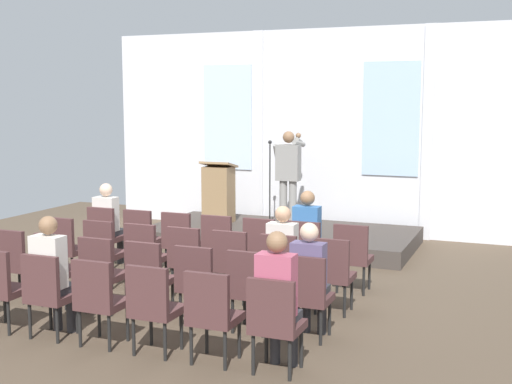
# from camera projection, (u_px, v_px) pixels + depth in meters

# --- Properties ---
(ground_plane) EXTENTS (13.07, 13.07, 0.00)m
(ground_plane) POSITION_uv_depth(u_px,v_px,m) (188.00, 297.00, 8.91)
(ground_plane) COLOR brown
(rear_partition) EXTENTS (8.30, 0.14, 3.93)m
(rear_partition) POSITION_uv_depth(u_px,v_px,m) (308.00, 131.00, 13.25)
(rear_partition) COLOR silver
(rear_partition) RESTS_ON ground
(stage_platform) EXTENTS (4.70, 2.30, 0.29)m
(stage_platform) POSITION_uv_depth(u_px,v_px,m) (281.00, 236.00, 12.18)
(stage_platform) COLOR #3F3833
(stage_platform) RESTS_ON ground
(speaker) EXTENTS (0.51, 0.69, 1.74)m
(speaker) POSITION_uv_depth(u_px,v_px,m) (288.00, 172.00, 12.14)
(speaker) COLOR gray
(speaker) RESTS_ON stage_platform
(mic_stand) EXTENTS (0.28, 0.28, 1.55)m
(mic_stand) POSITION_uv_depth(u_px,v_px,m) (270.00, 206.00, 12.57)
(mic_stand) COLOR black
(mic_stand) RESTS_ON stage_platform
(lectern) EXTENTS (0.60, 0.48, 1.16)m
(lectern) POSITION_uv_depth(u_px,v_px,m) (219.00, 193.00, 12.73)
(lectern) COLOR #93724C
(lectern) RESTS_ON stage_platform
(chair_r0_c0) EXTENTS (0.46, 0.44, 0.94)m
(chair_r0_c0) POSITION_uv_depth(u_px,v_px,m) (105.00, 233.00, 10.48)
(chair_r0_c0) COLOR black
(chair_r0_c0) RESTS_ON ground
(audience_r0_c0) EXTENTS (0.36, 0.39, 1.30)m
(audience_r0_c0) POSITION_uv_depth(u_px,v_px,m) (108.00, 220.00, 10.53)
(audience_r0_c0) COLOR #2D2D33
(audience_r0_c0) RESTS_ON ground
(chair_r0_c1) EXTENTS (0.46, 0.44, 0.94)m
(chair_r0_c1) POSITION_uv_depth(u_px,v_px,m) (142.00, 236.00, 10.23)
(chair_r0_c1) COLOR black
(chair_r0_c1) RESTS_ON ground
(chair_r0_c2) EXTENTS (0.46, 0.44, 0.94)m
(chair_r0_c2) POSITION_uv_depth(u_px,v_px,m) (180.00, 239.00, 9.99)
(chair_r0_c2) COLOR black
(chair_r0_c2) RESTS_ON ground
(chair_r0_c3) EXTENTS (0.46, 0.44, 0.94)m
(chair_r0_c3) POSITION_uv_depth(u_px,v_px,m) (220.00, 242.00, 9.75)
(chair_r0_c3) COLOR black
(chair_r0_c3) RESTS_ON ground
(chair_r0_c4) EXTENTS (0.46, 0.44, 0.94)m
(chair_r0_c4) POSITION_uv_depth(u_px,v_px,m) (262.00, 246.00, 9.51)
(chair_r0_c4) COLOR black
(chair_r0_c4) RESTS_ON ground
(chair_r0_c5) EXTENTS (0.46, 0.44, 0.94)m
(chair_r0_c5) POSITION_uv_depth(u_px,v_px,m) (306.00, 250.00, 9.27)
(chair_r0_c5) COLOR black
(chair_r0_c5) RESTS_ON ground
(audience_r0_c5) EXTENTS (0.36, 0.39, 1.34)m
(audience_r0_c5) POSITION_uv_depth(u_px,v_px,m) (308.00, 234.00, 9.31)
(audience_r0_c5) COLOR #2D2D33
(audience_r0_c5) RESTS_ON ground
(chair_r0_c6) EXTENTS (0.46, 0.44, 0.94)m
(chair_r0_c6) POSITION_uv_depth(u_px,v_px,m) (352.00, 254.00, 9.03)
(chair_r0_c6) COLOR black
(chair_r0_c6) RESTS_ON ground
(chair_r1_c0) EXTENTS (0.46, 0.44, 0.94)m
(chair_r1_c0) POSITION_uv_depth(u_px,v_px,m) (65.00, 245.00, 9.57)
(chair_r1_c0) COLOR black
(chair_r1_c0) RESTS_ON ground
(chair_r1_c1) EXTENTS (0.46, 0.44, 0.94)m
(chair_r1_c1) POSITION_uv_depth(u_px,v_px,m) (104.00, 249.00, 9.33)
(chair_r1_c1) COLOR black
(chair_r1_c1) RESTS_ON ground
(chair_r1_c2) EXTENTS (0.46, 0.44, 0.94)m
(chair_r1_c2) POSITION_uv_depth(u_px,v_px,m) (145.00, 253.00, 9.08)
(chair_r1_c2) COLOR black
(chair_r1_c2) RESTS_ON ground
(chair_r1_c3) EXTENTS (0.46, 0.44, 0.94)m
(chair_r1_c3) POSITION_uv_depth(u_px,v_px,m) (188.00, 257.00, 8.84)
(chair_r1_c3) COLOR black
(chair_r1_c3) RESTS_ON ground
(chair_r1_c4) EXTENTS (0.46, 0.44, 0.94)m
(chair_r1_c4) POSITION_uv_depth(u_px,v_px,m) (233.00, 261.00, 8.60)
(chair_r1_c4) COLOR black
(chair_r1_c4) RESTS_ON ground
(chair_r1_c5) EXTENTS (0.46, 0.44, 0.94)m
(chair_r1_c5) POSITION_uv_depth(u_px,v_px,m) (281.00, 266.00, 8.36)
(chair_r1_c5) COLOR black
(chair_r1_c5) RESTS_ON ground
(audience_r1_c5) EXTENTS (0.36, 0.39, 1.27)m
(audience_r1_c5) POSITION_uv_depth(u_px,v_px,m) (284.00, 250.00, 8.41)
(audience_r1_c5) COLOR #2D2D33
(audience_r1_c5) RESTS_ON ground
(chair_r1_c6) EXTENTS (0.46, 0.44, 0.94)m
(chair_r1_c6) POSITION_uv_depth(u_px,v_px,m) (332.00, 271.00, 8.12)
(chair_r1_c6) COLOR black
(chair_r1_c6) RESTS_ON ground
(chair_r2_c0) EXTENTS (0.46, 0.44, 0.94)m
(chair_r2_c0) POSITION_uv_depth(u_px,v_px,m) (16.00, 260.00, 8.66)
(chair_r2_c0) COLOR black
(chair_r2_c0) RESTS_ON ground
(chair_r2_c1) EXTENTS (0.46, 0.44, 0.94)m
(chair_r2_c1) POSITION_uv_depth(u_px,v_px,m) (58.00, 265.00, 8.42)
(chair_r2_c1) COLOR black
(chair_r2_c1) RESTS_ON ground
(chair_r2_c2) EXTENTS (0.46, 0.44, 0.94)m
(chair_r2_c2) POSITION_uv_depth(u_px,v_px,m) (102.00, 269.00, 8.18)
(chair_r2_c2) COLOR black
(chair_r2_c2) RESTS_ON ground
(chair_r2_c3) EXTENTS (0.46, 0.44, 0.94)m
(chair_r2_c3) POSITION_uv_depth(u_px,v_px,m) (148.00, 275.00, 7.94)
(chair_r2_c3) COLOR black
(chair_r2_c3) RESTS_ON ground
(chair_r2_c4) EXTENTS (0.46, 0.44, 0.94)m
(chair_r2_c4) POSITION_uv_depth(u_px,v_px,m) (198.00, 280.00, 7.69)
(chair_r2_c4) COLOR black
(chair_r2_c4) RESTS_ON ground
(chair_r2_c5) EXTENTS (0.46, 0.44, 0.94)m
(chair_r2_c5) POSITION_uv_depth(u_px,v_px,m) (251.00, 286.00, 7.45)
(chair_r2_c5) COLOR black
(chair_r2_c5) RESTS_ON ground
(chair_r2_c6) EXTENTS (0.46, 0.44, 0.94)m
(chair_r2_c6) POSITION_uv_depth(u_px,v_px,m) (307.00, 292.00, 7.21)
(chair_r2_c6) COLOR black
(chair_r2_c6) RESTS_ON ground
(audience_r2_c6) EXTENTS (0.36, 0.39, 1.27)m
(audience_r2_c6) POSITION_uv_depth(u_px,v_px,m) (310.00, 274.00, 7.26)
(audience_r2_c6) COLOR #2D2D33
(audience_r2_c6) RESTS_ON ground
(chair_r3_c1) EXTENTS (0.46, 0.44, 0.94)m
(chair_r3_c1) POSITION_uv_depth(u_px,v_px,m) (0.00, 284.00, 7.51)
(chair_r3_c1) COLOR black
(chair_r3_c1) RESTS_ON ground
(chair_r3_c2) EXTENTS (0.46, 0.44, 0.94)m
(chair_r3_c2) POSITION_uv_depth(u_px,v_px,m) (48.00, 290.00, 7.27)
(chair_r3_c2) COLOR black
(chair_r3_c2) RESTS_ON ground
(audience_r3_c2) EXTENTS (0.36, 0.39, 1.34)m
(audience_r3_c2) POSITION_uv_depth(u_px,v_px,m) (52.00, 270.00, 7.32)
(audience_r3_c2) COLOR #2D2D33
(audience_r3_c2) RESTS_ON ground
(chair_r3_c3) EXTENTS (0.46, 0.44, 0.94)m
(chair_r3_c3) POSITION_uv_depth(u_px,v_px,m) (99.00, 297.00, 7.03)
(chair_r3_c3) COLOR black
(chair_r3_c3) RESTS_ON ground
(chair_r3_c4) EXTENTS (0.46, 0.44, 0.94)m
(chair_r3_c4) POSITION_uv_depth(u_px,v_px,m) (153.00, 304.00, 6.79)
(chair_r3_c4) COLOR black
(chair_r3_c4) RESTS_ON ground
(chair_r3_c5) EXTENTS (0.46, 0.44, 0.94)m
(chair_r3_c5) POSITION_uv_depth(u_px,v_px,m) (212.00, 311.00, 6.54)
(chair_r3_c5) COLOR black
(chair_r3_c5) RESTS_ON ground
(chair_r3_c6) EXTENTS (0.46, 0.44, 0.94)m
(chair_r3_c6) POSITION_uv_depth(u_px,v_px,m) (275.00, 319.00, 6.30)
(chair_r3_c6) COLOR black
(chair_r3_c6) RESTS_ON ground
(audience_r3_c6) EXTENTS (0.36, 0.39, 1.36)m
(audience_r3_c6) POSITION_uv_depth(u_px,v_px,m) (278.00, 294.00, 6.35)
(audience_r3_c6) COLOR #2D2D33
(audience_r3_c6) RESTS_ON ground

